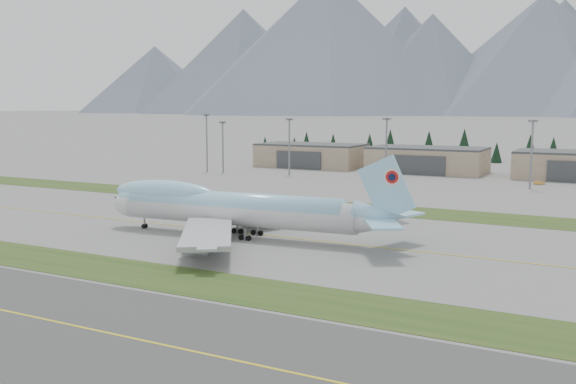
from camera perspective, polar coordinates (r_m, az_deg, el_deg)
The scene contains 14 objects.
ground at distance 135.90m, azimuth 1.32°, elevation -4.22°, with size 7000.00×7000.00×0.00m, color slate.
grass_strip_near at distance 104.18m, azimuth -8.10°, elevation -7.97°, with size 400.00×14.00×0.08m, color #284619.
grass_strip_far at distance 176.70m, azimuth 7.82°, elevation -1.54°, with size 400.00×18.00×0.08m, color #284619.
asphalt_taxiway at distance 86.79m, azimuth -17.58°, elevation -11.47°, with size 400.00×32.00×0.04m, color #3E3E3E.
taxiway_line_main at distance 135.90m, azimuth 1.32°, elevation -4.22°, with size 400.00×0.40×0.02m, color yellow.
taxiway_line_near at distance 86.79m, azimuth -17.58°, elevation -11.47°, with size 400.00×0.40×0.02m, color yellow.
boeing_747_freighter at distance 138.31m, azimuth -4.83°, elevation -1.43°, with size 71.22×61.35×18.76m.
hangar_left at distance 299.28m, azimuth 2.07°, elevation 3.29°, with size 48.00×26.60×10.80m.
hangar_center at distance 280.00m, azimuth 12.29°, elevation 2.83°, with size 48.00×26.60×10.80m.
floodlight_masts at distance 243.99m, azimuth 7.96°, elevation 4.81°, with size 201.64×10.31×24.72m.
service_vehicle_a at distance 253.84m, azimuth 9.35°, elevation 1.20°, with size 1.59×3.95×1.35m, color white.
service_vehicle_b at distance 247.49m, azimuth 21.43°, elevation 0.61°, with size 1.43×4.07×1.34m, color gold.
conifer_belt at distance 335.92m, azimuth 18.84°, elevation 3.67°, with size 266.35×15.30×16.97m.
mountain_ridge_front at distance 2321.76m, azimuth 20.77°, elevation 12.01°, with size 4263.01×1264.51×522.25m.
Camera 1 is at (59.04, -119.20, 27.83)m, focal length 40.00 mm.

